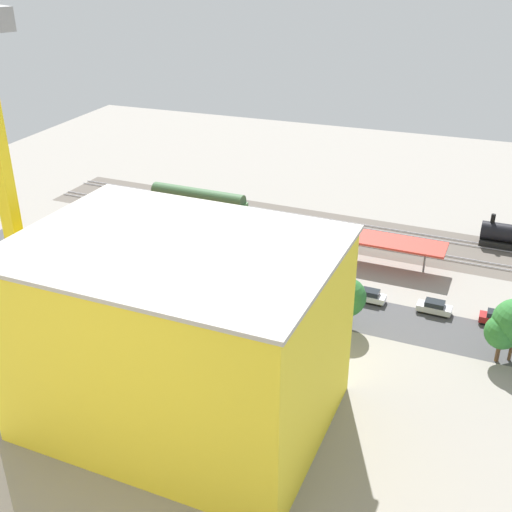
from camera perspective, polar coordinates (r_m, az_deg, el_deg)
The scene contains 20 objects.
ground_plane at distance 89.97m, azimuth 4.80°, elevation -3.17°, with size 178.51×178.51×0.00m, color gray.
rail_bed at distance 108.77m, azimuth 7.98°, elevation 2.11°, with size 111.57×14.71×0.01m, color #5B544C.
street_asphalt at distance 87.28m, azimuth 4.21°, elevation -4.14°, with size 111.57×9.00×0.01m, color #424244.
track_rails at distance 108.70m, azimuth 7.99°, elevation 2.19°, with size 111.46×13.26×0.12m.
platform_canopy_near at distance 102.31m, azimuth 0.58°, elevation 3.23°, with size 58.15×8.04×4.22m.
freight_coach_far at distance 112.45m, azimuth -5.23°, elevation 4.75°, with size 18.20×3.73×5.73m.
parked_car_0 at distance 87.44m, azimuth 20.74°, elevation -5.30°, with size 4.11×1.92×1.82m.
parked_car_1 at distance 87.49m, azimuth 15.73°, elevation -4.50°, with size 4.59×2.16×1.76m.
parked_car_2 at distance 88.18m, azimuth 10.23°, elevation -3.61°, with size 4.28×2.08×1.76m.
parked_car_3 at distance 89.81m, azimuth 5.25°, elevation -2.71°, with size 4.31×2.07×1.65m.
parked_car_4 at distance 92.26m, azimuth -0.01°, elevation -1.70°, with size 4.29×2.19×1.82m.
construction_building at distance 63.06m, azimuth -6.91°, elevation -7.13°, with size 29.23×21.34×19.18m, color yellow.
construction_roof_slab at distance 58.27m, azimuth -7.42°, elevation 0.94°, with size 29.83×21.94×0.40m, color #ADA89E.
box_truck_0 at distance 78.76m, azimuth 0.20°, elevation -6.25°, with size 8.71×2.58×3.63m.
box_truck_1 at distance 79.30m, azimuth 0.34°, elevation -6.05°, with size 8.96×2.77×3.40m.
street_tree_2 at distance 78.63m, azimuth 21.24°, elevation -6.42°, with size 4.01×4.01×6.01m.
street_tree_3 at distance 86.96m, azimuth -8.45°, elevation -0.27°, with size 5.87×5.87×8.59m.
street_tree_4 at distance 87.88m, azimuth -10.11°, elevation -0.81°, with size 5.32×5.32×7.35m.
street_tree_5 at distance 80.17m, azimuth 8.13°, elevation -3.67°, with size 4.99×4.99×6.93m.
traffic_light at distance 88.29m, azimuth 8.00°, elevation -0.98°, with size 0.50×0.36×6.03m.
Camera 1 is at (-20.34, 75.70, 44.16)m, focal length 44.49 mm.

